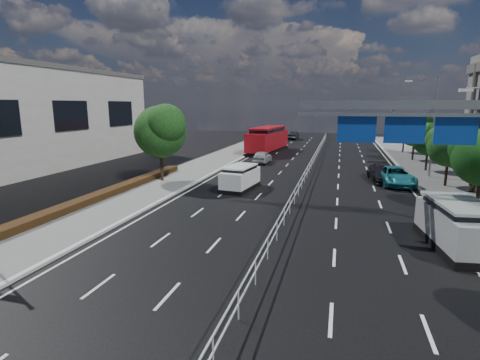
% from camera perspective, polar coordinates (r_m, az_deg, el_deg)
% --- Properties ---
extents(ground, '(160.00, 160.00, 0.00)m').
position_cam_1_polar(ground, '(13.16, 0.72, -18.76)').
color(ground, black).
rests_on(ground, ground).
extents(kerb_near, '(0.25, 140.00, 0.15)m').
position_cam_1_polar(kerb_near, '(17.42, -30.09, -12.26)').
color(kerb_near, silver).
rests_on(kerb_near, ground).
extents(median_fence, '(0.05, 85.00, 1.02)m').
position_cam_1_polar(median_fence, '(34.18, 10.11, 1.00)').
color(median_fence, silver).
rests_on(median_fence, ground).
extents(hedge_near, '(1.00, 36.00, 0.44)m').
position_cam_1_polar(hedge_near, '(23.56, -29.06, -5.44)').
color(hedge_near, black).
rests_on(hedge_near, sidewalk_near).
extents(overhead_gantry, '(10.24, 0.38, 7.45)m').
position_cam_1_polar(overhead_gantry, '(21.46, 25.85, 7.61)').
color(overhead_gantry, gray).
rests_on(overhead_gantry, ground).
extents(streetlight_far, '(2.78, 2.40, 9.00)m').
position_cam_1_polar(streetlight_far, '(37.84, 27.07, 8.08)').
color(streetlight_far, gray).
rests_on(streetlight_far, ground).
extents(near_tree_back, '(4.84, 4.51, 6.69)m').
position_cam_1_polar(near_tree_back, '(32.58, -11.99, 7.67)').
color(near_tree_back, black).
rests_on(near_tree_back, ground).
extents(far_tree_e, '(3.63, 3.38, 5.13)m').
position_cam_1_polar(far_tree_e, '(34.20, 29.39, 4.85)').
color(far_tree_e, black).
rests_on(far_tree_e, ground).
extents(far_tree_f, '(3.52, 3.28, 5.02)m').
position_cam_1_polar(far_tree_f, '(41.49, 26.89, 5.90)').
color(far_tree_f, black).
rests_on(far_tree_f, ground).
extents(far_tree_g, '(3.96, 3.69, 5.45)m').
position_cam_1_polar(far_tree_g, '(48.82, 25.18, 7.01)').
color(far_tree_g, black).
rests_on(far_tree_g, ground).
extents(far_tree_h, '(3.41, 3.18, 4.91)m').
position_cam_1_polar(far_tree_h, '(56.23, 23.86, 7.23)').
color(far_tree_h, black).
rests_on(far_tree_h, ground).
extents(white_minivan, '(2.41, 4.56, 1.90)m').
position_cam_1_polar(white_minivan, '(29.57, 0.04, 0.36)').
color(white_minivan, black).
rests_on(white_minivan, ground).
extents(red_bus, '(4.11, 12.11, 3.55)m').
position_cam_1_polar(red_bus, '(52.76, 4.27, 6.23)').
color(red_bus, black).
rests_on(red_bus, ground).
extents(near_car_silver, '(1.78, 4.16, 1.40)m').
position_cam_1_polar(near_car_silver, '(43.16, 3.42, 3.55)').
color(near_car_silver, '#9C9FA2').
rests_on(near_car_silver, ground).
extents(near_car_dark, '(1.84, 4.75, 1.54)m').
position_cam_1_polar(near_car_dark, '(73.02, 8.13, 6.75)').
color(near_car_dark, black).
rests_on(near_car_dark, ground).
extents(silver_minivan, '(2.93, 5.60, 2.23)m').
position_cam_1_polar(silver_minivan, '(20.22, 30.33, -6.02)').
color(silver_minivan, black).
rests_on(silver_minivan, ground).
extents(parked_car_teal, '(3.20, 5.67, 1.49)m').
position_cam_1_polar(parked_car_teal, '(33.85, 22.55, 0.58)').
color(parked_car_teal, '#1C6F7E').
rests_on(parked_car_teal, ground).
extents(parked_car_dark, '(2.62, 5.17, 1.44)m').
position_cam_1_polar(parked_car_dark, '(34.98, 20.89, 0.98)').
color(parked_car_dark, black).
rests_on(parked_car_dark, ground).
extents(pedestrian_a, '(0.68, 0.53, 1.65)m').
position_cam_1_polar(pedestrian_a, '(33.11, 31.93, -0.14)').
color(pedestrian_a, gray).
rests_on(pedestrian_a, sidewalk_far).
extents(pedestrian_b, '(1.09, 0.97, 1.84)m').
position_cam_1_polar(pedestrian_b, '(33.10, 32.17, 0.00)').
color(pedestrian_b, gray).
rests_on(pedestrian_b, sidewalk_far).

